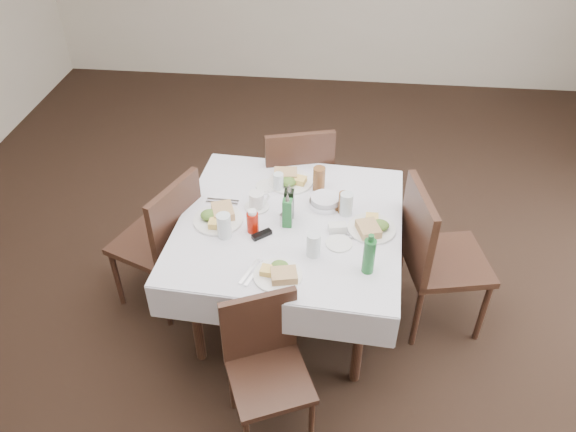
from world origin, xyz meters
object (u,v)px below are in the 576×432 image
object	(u,v)px
water_w	(224,226)
coffee_mug	(257,201)
chair_west	(165,236)
green_bottle	(369,256)
bread_basket	(325,202)
water_e	(346,204)
ketchup_bottle	(253,222)
chair_south	(265,358)
chair_north	(297,178)
water_s	(314,245)
water_n	(278,182)
dining_table	(290,232)
chair_east	(433,251)
oil_cruet_dark	(289,202)
oil_cruet_green	(287,212)

from	to	relation	value
water_w	coffee_mug	bearing A→B (deg)	62.92
chair_west	green_bottle	size ratio (longest dim) A/B	3.97
bread_basket	water_w	bearing A→B (deg)	-147.89
water_e	ketchup_bottle	bearing A→B (deg)	-157.51
chair_south	chair_west	size ratio (longest dim) A/B	0.86
chair_north	green_bottle	distance (m)	1.24
water_s	water_e	size ratio (longest dim) A/B	0.99
water_n	chair_west	bearing A→B (deg)	-157.30
water_n	water_s	world-z (taller)	water_s
chair_south	coffee_mug	world-z (taller)	coffee_mug
chair_north	green_bottle	size ratio (longest dim) A/B	4.03
dining_table	water_w	xyz separation A→B (m)	(-0.35, -0.17, 0.16)
chair_east	bread_basket	size ratio (longest dim) A/B	5.34
ketchup_bottle	dining_table	bearing A→B (deg)	29.10
chair_west	water_n	bearing A→B (deg)	22.70
dining_table	bread_basket	distance (m)	0.28
chair_south	water_n	world-z (taller)	water_n
bread_basket	oil_cruet_dark	world-z (taller)	oil_cruet_dark
oil_cruet_green	coffee_mug	xyz separation A→B (m)	(-0.20, 0.15, -0.05)
water_w	ketchup_bottle	distance (m)	0.16
dining_table	water_e	size ratio (longest dim) A/B	9.63
oil_cruet_dark	green_bottle	world-z (taller)	green_bottle
water_n	water_e	size ratio (longest dim) A/B	0.83
water_s	green_bottle	xyz separation A→B (m)	(0.29, -0.10, 0.04)
water_n	coffee_mug	size ratio (longest dim) A/B	0.79
bread_basket	green_bottle	size ratio (longest dim) A/B	0.78
chair_east	oil_cruet_green	distance (m)	0.91
oil_cruet_green	chair_south	bearing A→B (deg)	-92.94
water_e	water_w	xyz separation A→B (m)	(-0.68, -0.28, 0.00)
water_w	oil_cruet_dark	world-z (taller)	oil_cruet_dark
bread_basket	ketchup_bottle	bearing A→B (deg)	-144.38
chair_south	water_n	xyz separation A→B (m)	(-0.06, 1.08, 0.35)
chair_west	bread_basket	world-z (taller)	chair_west
dining_table	chair_west	distance (m)	0.79
water_w	oil_cruet_dark	xyz separation A→B (m)	(0.34, 0.22, 0.03)
chair_north	water_e	size ratio (longest dim) A/B	6.90
water_s	oil_cruet_green	bearing A→B (deg)	125.10
chair_east	oil_cruet_dark	xyz separation A→B (m)	(-0.86, 0.02, 0.28)
oil_cruet_dark	ketchup_bottle	xyz separation A→B (m)	(-0.19, -0.16, -0.03)
chair_south	water_w	world-z (taller)	water_w
water_n	water_w	size ratio (longest dim) A/B	0.80
chair_west	oil_cruet_dark	xyz separation A→B (m)	(0.77, 0.03, 0.31)
chair_west	water_w	bearing A→B (deg)	-24.04
coffee_mug	dining_table	bearing A→B (deg)	-27.99
chair_north	chair_west	distance (m)	1.04
water_s	green_bottle	distance (m)	0.31
water_w	chair_west	bearing A→B (deg)	155.96
bread_basket	oil_cruet_green	xyz separation A→B (m)	(-0.21, -0.21, 0.07)
ketchup_bottle	oil_cruet_green	bearing A→B (deg)	20.91
green_bottle	ketchup_bottle	bearing A→B (deg)	158.08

